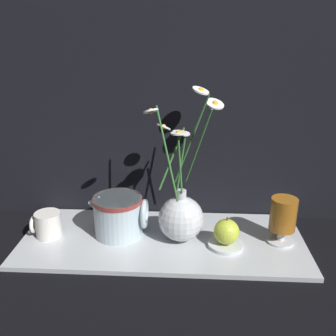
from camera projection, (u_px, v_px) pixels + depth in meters
The scene contains 9 objects.
ground_plane at pixel (163, 242), 1.00m from camera, with size 6.00×6.00×0.00m, color black.
shelf at pixel (163, 240), 1.00m from camera, with size 0.75×0.31×0.01m.
backdrop_wall at pixel (166, 24), 0.97m from camera, with size 1.25×0.02×1.10m.
vase_with_flowers at pixel (181, 215), 0.97m from camera, with size 0.20×0.19×0.39m.
yellow_mug at pixel (47, 224), 1.00m from camera, with size 0.08×0.07×0.07m.
ceramic_pitcher at pixel (119, 214), 1.00m from camera, with size 0.16×0.13×0.12m.
tea_glass at pixel (283, 217), 0.96m from camera, with size 0.07×0.07×0.12m.
saucer_plate at pixel (226, 245), 0.96m from camera, with size 0.09×0.09×0.01m.
orange_fruit at pixel (226, 232), 0.95m from camera, with size 0.07×0.07×0.07m.
Camera 1 is at (0.06, -0.87, 0.54)m, focal length 40.00 mm.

